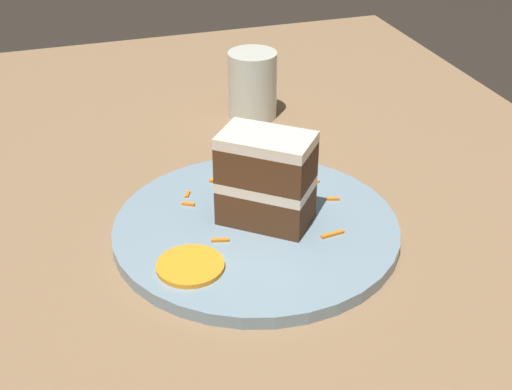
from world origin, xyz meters
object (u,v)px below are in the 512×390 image
object	(u,v)px
plate	(256,229)
orange_garnish	(190,266)
cream_dollop	(282,161)
drinking_glass	(253,89)
cake_slice	(266,179)

from	to	relation	value
plate	orange_garnish	size ratio (longest dim) A/B	4.59
cream_dollop	drinking_glass	bearing A→B (deg)	-7.65
cake_slice	orange_garnish	xyz separation A→B (m)	(-0.06, 0.10, -0.05)
orange_garnish	drinking_glass	distance (m)	0.39
plate	cream_dollop	xyz separation A→B (m)	(0.09, -0.06, 0.03)
cake_slice	cream_dollop	xyz separation A→B (m)	(0.09, -0.05, -0.03)
cream_dollop	orange_garnish	world-z (taller)	cream_dollop
orange_garnish	drinking_glass	world-z (taller)	drinking_glass
cake_slice	drinking_glass	distance (m)	0.30
cream_dollop	drinking_glass	world-z (taller)	drinking_glass
cake_slice	cream_dollop	size ratio (longest dim) A/B	1.90
cream_dollop	plate	bearing A→B (deg)	145.64
cake_slice	drinking_glass	bearing A→B (deg)	24.49
drinking_glass	orange_garnish	bearing A→B (deg)	153.42
cake_slice	drinking_glass	world-z (taller)	cake_slice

